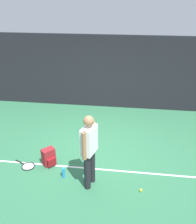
# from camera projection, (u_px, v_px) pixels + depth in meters

# --- Properties ---
(ground_plane) EXTENTS (12.00, 12.00, 0.00)m
(ground_plane) POSITION_uv_depth(u_px,v_px,m) (96.00, 152.00, 6.64)
(ground_plane) COLOR #2D6B47
(back_fence) EXTENTS (10.00, 0.10, 2.60)m
(back_fence) POSITION_uv_depth(u_px,v_px,m) (108.00, 73.00, 8.75)
(back_fence) COLOR black
(back_fence) RESTS_ON ground
(court_line) EXTENTS (9.00, 0.05, 0.00)m
(court_line) POSITION_uv_depth(u_px,v_px,m) (92.00, 169.00, 6.01)
(court_line) COLOR white
(court_line) RESTS_ON ground
(tennis_player) EXTENTS (0.33, 0.51, 1.70)m
(tennis_player) POSITION_uv_depth(u_px,v_px,m) (89.00, 148.00, 5.12)
(tennis_player) COLOR black
(tennis_player) RESTS_ON ground
(tennis_racket) EXTENTS (0.63, 0.43, 0.03)m
(tennis_racket) POSITION_uv_depth(u_px,v_px,m) (27.00, 166.00, 6.09)
(tennis_racket) COLOR black
(tennis_racket) RESTS_ON ground
(backpack) EXTENTS (0.38, 0.38, 0.44)m
(backpack) POSITION_uv_depth(u_px,v_px,m) (49.00, 157.00, 6.08)
(backpack) COLOR maroon
(backpack) RESTS_ON ground
(tennis_ball_near_player) EXTENTS (0.07, 0.07, 0.07)m
(tennis_ball_near_player) POSITION_uv_depth(u_px,v_px,m) (141.00, 190.00, 5.32)
(tennis_ball_near_player) COLOR #CCE033
(tennis_ball_near_player) RESTS_ON ground
(tennis_ball_by_fence) EXTENTS (0.07, 0.07, 0.07)m
(tennis_ball_by_fence) POSITION_uv_depth(u_px,v_px,m) (86.00, 150.00, 6.69)
(tennis_ball_by_fence) COLOR #CCE033
(tennis_ball_by_fence) RESTS_ON ground
(water_bottle) EXTENTS (0.07, 0.07, 0.26)m
(water_bottle) POSITION_uv_depth(u_px,v_px,m) (64.00, 173.00, 5.68)
(water_bottle) COLOR #268CD8
(water_bottle) RESTS_ON ground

